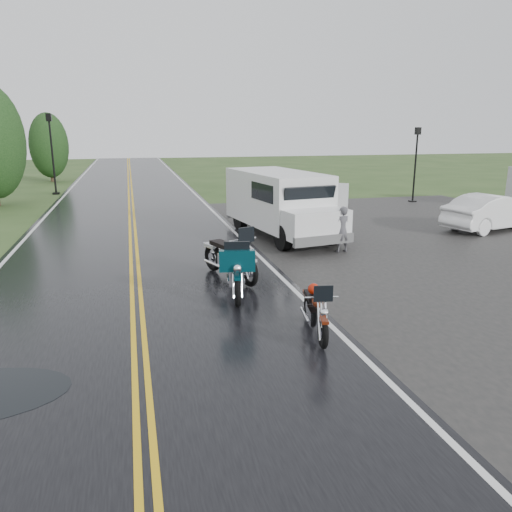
{
  "coord_description": "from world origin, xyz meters",
  "views": [
    {
      "loc": [
        0.02,
        -9.05,
        3.94
      ],
      "look_at": [
        2.8,
        2.0,
        1.0
      ],
      "focal_mm": 35.0,
      "sensor_mm": 36.0,
      "label": 1
    }
  ],
  "objects_px": {
    "motorcycle_red": "(323,321)",
    "motorcycle_teal": "(237,278)",
    "lamp_post_far_left": "(52,154)",
    "sedan_white": "(492,213)",
    "van_white": "(284,215)",
    "person_at_van": "(342,230)",
    "lamp_post_far_right": "(415,165)",
    "motorcycle_silver": "(249,261)"
  },
  "relations": [
    {
      "from": "lamp_post_far_left",
      "to": "lamp_post_far_right",
      "type": "relative_size",
      "value": 1.2
    },
    {
      "from": "van_white",
      "to": "lamp_post_far_left",
      "type": "relative_size",
      "value": 1.29
    },
    {
      "from": "person_at_van",
      "to": "motorcycle_silver",
      "type": "bearing_deg",
      "value": 29.76
    },
    {
      "from": "lamp_post_far_left",
      "to": "lamp_post_far_right",
      "type": "height_order",
      "value": "lamp_post_far_left"
    },
    {
      "from": "motorcycle_teal",
      "to": "van_white",
      "type": "height_order",
      "value": "van_white"
    },
    {
      "from": "motorcycle_teal",
      "to": "motorcycle_silver",
      "type": "xyz_separation_m",
      "value": [
        0.58,
        1.35,
        0.0
      ]
    },
    {
      "from": "motorcycle_red",
      "to": "sedan_white",
      "type": "bearing_deg",
      "value": 49.22
    },
    {
      "from": "person_at_van",
      "to": "lamp_post_far_left",
      "type": "height_order",
      "value": "lamp_post_far_left"
    },
    {
      "from": "van_white",
      "to": "sedan_white",
      "type": "bearing_deg",
      "value": -1.51
    },
    {
      "from": "motorcycle_red",
      "to": "person_at_van",
      "type": "height_order",
      "value": "person_at_van"
    },
    {
      "from": "motorcycle_red",
      "to": "person_at_van",
      "type": "xyz_separation_m",
      "value": [
        3.3,
        6.75,
        0.17
      ]
    },
    {
      "from": "motorcycle_red",
      "to": "person_at_van",
      "type": "distance_m",
      "value": 7.52
    },
    {
      "from": "person_at_van",
      "to": "sedan_white",
      "type": "bearing_deg",
      "value": -172.96
    },
    {
      "from": "motorcycle_red",
      "to": "lamp_post_far_right",
      "type": "height_order",
      "value": "lamp_post_far_right"
    },
    {
      "from": "van_white",
      "to": "lamp_post_far_right",
      "type": "height_order",
      "value": "lamp_post_far_right"
    },
    {
      "from": "motorcycle_red",
      "to": "van_white",
      "type": "xyz_separation_m",
      "value": [
        1.54,
        7.41,
        0.64
      ]
    },
    {
      "from": "person_at_van",
      "to": "motorcycle_teal",
      "type": "bearing_deg",
      "value": 36.48
    },
    {
      "from": "motorcycle_red",
      "to": "sedan_white",
      "type": "xyz_separation_m",
      "value": [
        10.48,
        8.68,
        0.13
      ]
    },
    {
      "from": "motorcycle_red",
      "to": "person_at_van",
      "type": "relative_size",
      "value": 1.3
    },
    {
      "from": "lamp_post_far_left",
      "to": "van_white",
      "type": "bearing_deg",
      "value": -61.95
    },
    {
      "from": "motorcycle_teal",
      "to": "motorcycle_silver",
      "type": "bearing_deg",
      "value": 76.69
    },
    {
      "from": "van_white",
      "to": "person_at_van",
      "type": "height_order",
      "value": "van_white"
    },
    {
      "from": "motorcycle_silver",
      "to": "van_white",
      "type": "distance_m",
      "value": 4.13
    },
    {
      "from": "lamp_post_far_right",
      "to": "lamp_post_far_left",
      "type": "bearing_deg",
      "value": 156.71
    },
    {
      "from": "motorcycle_red",
      "to": "lamp_post_far_right",
      "type": "xyz_separation_m",
      "value": [
        11.64,
        16.29,
        1.43
      ]
    },
    {
      "from": "motorcycle_teal",
      "to": "lamp_post_far_right",
      "type": "xyz_separation_m",
      "value": [
        12.69,
        13.81,
        1.27
      ]
    },
    {
      "from": "sedan_white",
      "to": "lamp_post_far_right",
      "type": "bearing_deg",
      "value": -22.83
    },
    {
      "from": "lamp_post_far_left",
      "to": "lamp_post_far_right",
      "type": "distance_m",
      "value": 20.97
    },
    {
      "from": "van_white",
      "to": "lamp_post_far_right",
      "type": "distance_m",
      "value": 13.48
    },
    {
      "from": "motorcycle_teal",
      "to": "lamp_post_far_left",
      "type": "height_order",
      "value": "lamp_post_far_left"
    },
    {
      "from": "motorcycle_teal",
      "to": "lamp_post_far_right",
      "type": "distance_m",
      "value": 18.8
    },
    {
      "from": "motorcycle_silver",
      "to": "motorcycle_red",
      "type": "bearing_deg",
      "value": -103.43
    },
    {
      "from": "lamp_post_far_left",
      "to": "sedan_white",
      "type": "bearing_deg",
      "value": -41.31
    },
    {
      "from": "motorcycle_red",
      "to": "motorcycle_teal",
      "type": "height_order",
      "value": "motorcycle_teal"
    },
    {
      "from": "motorcycle_red",
      "to": "motorcycle_silver",
      "type": "bearing_deg",
      "value": 106.51
    },
    {
      "from": "motorcycle_red",
      "to": "motorcycle_silver",
      "type": "xyz_separation_m",
      "value": [
        -0.46,
        3.83,
        0.17
      ]
    },
    {
      "from": "motorcycle_red",
      "to": "motorcycle_teal",
      "type": "bearing_deg",
      "value": 122.46
    },
    {
      "from": "motorcycle_silver",
      "to": "person_at_van",
      "type": "height_order",
      "value": "person_at_van"
    },
    {
      "from": "motorcycle_silver",
      "to": "lamp_post_far_right",
      "type": "height_order",
      "value": "lamp_post_far_right"
    },
    {
      "from": "motorcycle_teal",
      "to": "person_at_van",
      "type": "bearing_deg",
      "value": 54.43
    },
    {
      "from": "motorcycle_silver",
      "to": "person_at_van",
      "type": "distance_m",
      "value": 4.76
    },
    {
      "from": "sedan_white",
      "to": "lamp_post_far_right",
      "type": "distance_m",
      "value": 7.81
    }
  ]
}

